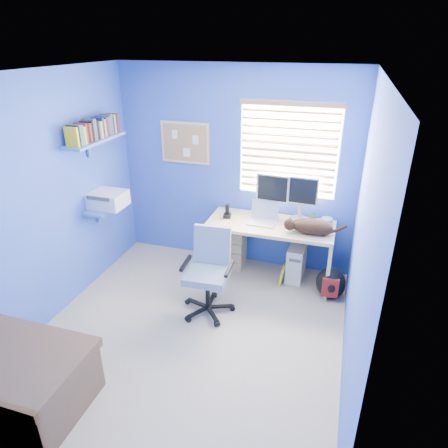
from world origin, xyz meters
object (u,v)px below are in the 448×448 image
(office_chair, at_px, (209,282))
(cat, at_px, (312,226))
(tower_pc, at_px, (297,261))
(laptop, at_px, (262,215))
(desk, at_px, (269,251))

(office_chair, bearing_deg, cat, 36.58)
(tower_pc, bearing_deg, office_chair, -128.87)
(office_chair, bearing_deg, tower_pc, 48.83)
(laptop, xyz_separation_m, tower_pc, (0.44, 0.12, -0.62))
(laptop, bearing_deg, cat, -6.47)
(cat, height_order, office_chair, office_chair)
(cat, bearing_deg, office_chair, -155.43)
(office_chair, bearing_deg, laptop, 64.85)
(desk, bearing_deg, office_chair, -120.21)
(desk, relative_size, office_chair, 1.61)
(tower_pc, distance_m, office_chair, 1.26)
(laptop, height_order, cat, laptop)
(laptop, height_order, tower_pc, laptop)
(desk, relative_size, cat, 3.19)
(tower_pc, bearing_deg, desk, -161.03)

